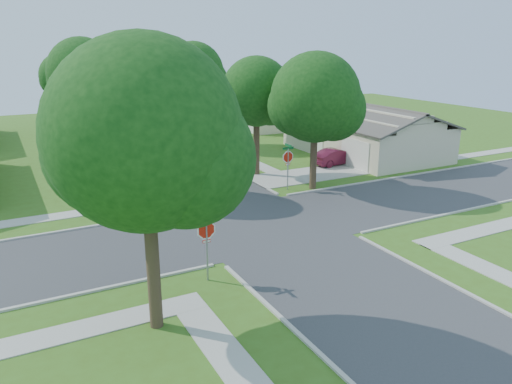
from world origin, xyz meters
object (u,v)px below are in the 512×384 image
Objects in this scene: tree_sw_corner at (147,143)px; car_curb_west at (96,119)px; house_ne_far at (263,110)px; car_driveway at (336,157)px; car_curb_east at (144,128)px; tree_ne_corner at (316,102)px; tree_w_far at (63,78)px; tree_w_mid at (84,76)px; house_ne_near at (364,136)px; tree_e_far at (152,71)px; stop_sign_ne at (288,159)px; tree_w_near at (119,94)px; stop_sign_sw at (206,233)px; tree_e_mid at (194,75)px; tree_e_near at (257,95)px.

tree_sw_corner reaches higher than car_curb_west.
car_curb_west is (-17.19, 8.16, -0.84)m from house_ne_far.
car_driveway is 0.83× the size of car_curb_east.
tree_sw_corner is 17.78m from tree_ne_corner.
tree_sw_corner is (-2.78, -41.00, 0.76)m from tree_w_far.
tree_w_mid is 23.46m from house_ne_near.
tree_ne_corner is at bearing -86.91° from tree_e_far.
tree_ne_corner reaches higher than stop_sign_ne.
house_ne_near is at bearing 29.14° from stop_sign_ne.
tree_w_near is at bearing -110.60° from tree_e_far.
tree_ne_corner reaches higher than car_driveway.
stop_sign_sw is 0.34× the size of tree_e_far.
stop_sign_ne is at bearing 45.00° from stop_sign_sw.
tree_e_mid reaches higher than tree_w_far.
tree_e_mid is 15.11m from car_driveway.
stop_sign_ne is at bearing -87.31° from car_curb_east.
house_ne_far is (11.24, 19.99, -4.13)m from tree_e_near.
house_ne_near is at bearing 35.18° from tree_ne_corner.
house_ne_far is at bearing 35.42° from tree_e_mid.
car_driveway is at bearing -75.07° from tree_e_far.
tree_w_mid is 10.76m from car_curb_east.
car_curb_west is (3.44, 28.15, -5.44)m from tree_w_near.
stop_sign_sw is 0.64× the size of car_curb_east.
tree_w_near is at bearing 90.34° from car_curb_west.
tree_e_mid reaches higher than house_ne_near.
tree_w_mid is 28.14m from tree_sw_corner.
tree_w_far is at bearing 90.05° from tree_w_mid.
tree_w_near is at bearing -90.02° from tree_w_mid.
tree_w_far reaches higher than car_driveway.
house_ne_far is 19.05m from car_curb_west.
car_curb_east is (-14.33, -1.38, -0.72)m from house_ne_far.
car_driveway is at bearing -102.48° from house_ne_far.
stop_sign_sw is at bearing -142.82° from house_ne_near.
car_curb_east is at bearing 114.03° from car_curb_west.
car_driveway is at bearing -37.33° from tree_w_mid.
house_ne_near is at bearing -67.27° from car_driveway.
house_ne_near is (11.23, -10.01, -4.74)m from tree_e_mid.
tree_e_far reaches higher than car_curb_west.
car_curb_west is (-2.86, 9.54, -0.12)m from car_curb_east.
tree_sw_corner is 1.10× the size of tree_ne_corner.
tree_w_mid is at bearing -138.49° from car_curb_east.
stop_sign_sw is 39.55m from house_ne_far.
tree_w_mid is 22.68m from house_ne_far.
tree_w_near is 28.88m from car_curb_west.
tree_ne_corner is (13.80, 11.20, -0.67)m from tree_sw_corner.
tree_e_near is at bearing 109.25° from car_curb_west.
tree_e_far is 26.71m from tree_w_near.
tree_e_mid is 2.38× the size of car_driveway.
house_ne_far reaches higher than stop_sign_ne.
tree_e_mid is at bearing -0.00° from tree_w_mid.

